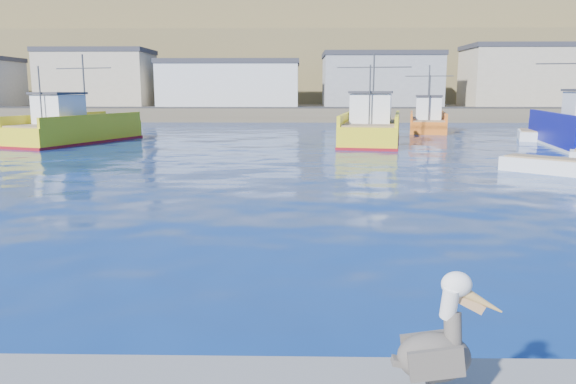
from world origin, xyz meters
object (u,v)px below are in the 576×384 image
object	(u,v)px
trawler_yellow_a	(74,129)
trawler_yellow_b	(371,129)
boat_orange	(428,121)
skiff_far	(529,136)
skiff_mid	(548,167)
pelican	(438,346)

from	to	relation	value
trawler_yellow_a	trawler_yellow_b	world-z (taller)	trawler_yellow_b
boat_orange	skiff_far	xyz separation A→B (m)	(6.05, -8.21, -0.73)
trawler_yellow_b	skiff_far	distance (m)	13.06
trawler_yellow_b	skiff_mid	world-z (taller)	trawler_yellow_b
skiff_far	pelican	xyz separation A→B (m)	(-16.36, -38.48, 0.83)
skiff_mid	pelican	distance (m)	22.98
trawler_yellow_a	pelican	size ratio (longest dim) A/B	7.87
boat_orange	skiff_far	size ratio (longest dim) A/B	1.92
skiff_far	pelican	size ratio (longest dim) A/B	3.12
trawler_yellow_a	pelican	bearing A→B (deg)	-62.82
skiff_mid	trawler_yellow_b	bearing A→B (deg)	113.52
trawler_yellow_a	boat_orange	size ratio (longest dim) A/B	1.31
boat_orange	pelican	bearing A→B (deg)	-102.45
boat_orange	trawler_yellow_a	bearing A→B (deg)	-157.58
trawler_yellow_b	pelican	world-z (taller)	trawler_yellow_b
skiff_far	pelican	distance (m)	41.82
boat_orange	skiff_far	world-z (taller)	boat_orange
trawler_yellow_a	boat_orange	distance (m)	30.60
boat_orange	pelican	xyz separation A→B (m)	(-10.31, -46.69, 0.09)
trawler_yellow_b	boat_orange	bearing A→B (deg)	59.73
skiff_far	boat_orange	bearing A→B (deg)	126.39
skiff_far	trawler_yellow_b	bearing A→B (deg)	-166.14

